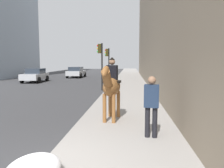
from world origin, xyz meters
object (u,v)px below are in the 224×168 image
traffic_light_near_curb (101,59)px  traffic_light_far_curb (108,60)px  mounted_horse_near (111,86)px  pedestrian_greeting (151,103)px  car_mid_lane (76,72)px  car_near_lane (35,75)px

traffic_light_near_curb → traffic_light_far_curb: bearing=-1.4°
mounted_horse_near → traffic_light_near_curb: size_ratio=0.63×
pedestrian_greeting → traffic_light_far_curb: bearing=17.8°
car_mid_lane → traffic_light_far_curb: bearing=-149.4°
mounted_horse_near → pedestrian_greeting: bearing=42.3°
car_mid_lane → traffic_light_near_curb: size_ratio=1.20×
car_near_lane → traffic_light_far_curb: (-1.79, -7.88, 1.56)m
pedestrian_greeting → car_mid_lane: size_ratio=0.40×
pedestrian_greeting → car_near_lane: pedestrian_greeting is taller
traffic_light_near_curb → traffic_light_far_curb: (4.35, -0.10, -0.09)m
mounted_horse_near → car_mid_lane: (22.40, 6.64, -0.61)m
traffic_light_far_curb → pedestrian_greeting: bearing=-169.9°
car_mid_lane → traffic_light_near_curb: 14.28m
pedestrian_greeting → traffic_light_far_curb: traffic_light_far_curb is taller
mounted_horse_near → pedestrian_greeting: size_ratio=1.32×
mounted_horse_near → car_mid_lane: bearing=-156.4°
mounted_horse_near → car_near_lane: (15.30, 9.35, -0.61)m
car_near_lane → traffic_light_near_curb: 10.05m
mounted_horse_near → pedestrian_greeting: 2.19m
mounted_horse_near → pedestrian_greeting: (-1.78, -1.26, -0.26)m
car_near_lane → traffic_light_near_curb: bearing=50.3°
car_near_lane → pedestrian_greeting: bearing=30.4°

